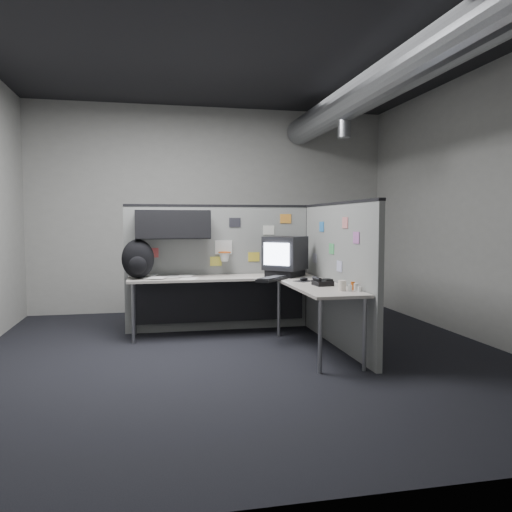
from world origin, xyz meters
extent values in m
cube|color=black|center=(0.00, 0.00, -0.01)|extent=(5.60, 5.60, 0.01)
cube|color=black|center=(0.00, 0.00, 3.21)|extent=(5.60, 5.60, 0.01)
cube|color=#9E9E99|center=(0.00, 2.80, 1.60)|extent=(5.60, 0.01, 3.20)
cube|color=#9E9E99|center=(0.00, -2.80, 1.60)|extent=(5.60, 0.01, 3.20)
cube|color=#9E9E99|center=(2.80, 0.00, 1.60)|extent=(0.01, 5.60, 3.20)
cylinder|color=slate|center=(1.40, 0.00, 2.85)|extent=(0.40, 5.49, 0.40)
cylinder|color=slate|center=(1.40, 0.80, 2.60)|extent=(0.16, 0.16, 0.30)
cube|color=gray|center=(-0.08, 1.30, 0.80)|extent=(2.43, 0.06, 1.60)
cube|color=black|center=(-0.08, 1.30, 1.61)|extent=(2.43, 0.07, 0.03)
cube|color=black|center=(1.10, 1.30, 0.80)|extent=(0.07, 0.07, 1.60)
cube|color=black|center=(-0.70, 1.10, 1.38)|extent=(0.90, 0.35, 0.35)
cube|color=black|center=(-0.70, 0.93, 1.38)|extent=(0.90, 0.02, 0.33)
cube|color=silver|center=(-0.05, 1.26, 1.08)|extent=(0.22, 0.02, 0.18)
torus|color=#D85914|center=(-0.05, 1.17, 1.02)|extent=(0.16, 0.16, 0.01)
cone|color=white|center=(-0.05, 1.17, 0.96)|extent=(0.14, 0.14, 0.11)
cube|color=#CC4C4C|center=(-0.95, 1.26, 1.02)|extent=(0.15, 0.01, 0.12)
cube|color=#26262D|center=(0.10, 1.26, 1.40)|extent=(0.15, 0.01, 0.12)
cube|color=gold|center=(0.35, 1.26, 0.95)|extent=(0.15, 0.01, 0.12)
cube|color=silver|center=(0.55, 1.26, 1.30)|extent=(0.15, 0.01, 0.12)
cube|color=orange|center=(0.78, 1.26, 1.45)|extent=(0.15, 0.01, 0.12)
cube|color=#E5D84C|center=(-0.15, 1.26, 0.90)|extent=(0.15, 0.01, 0.12)
cube|color=gray|center=(1.10, 0.22, 0.80)|extent=(0.06, 2.23, 1.60)
cube|color=black|center=(1.10, 0.22, 1.61)|extent=(0.07, 2.23, 0.03)
cube|color=#337FCC|center=(1.06, 0.65, 1.35)|extent=(0.01, 0.15, 0.12)
cube|color=#4CB266|center=(1.06, 0.30, 1.10)|extent=(0.01, 0.15, 0.12)
cube|color=#D87F7F|center=(1.06, -0.10, 1.40)|extent=(0.01, 0.15, 0.12)
cube|color=gray|center=(1.06, 0.90, 0.95)|extent=(0.01, 0.15, 0.12)
cube|color=#B266B2|center=(1.06, -0.40, 1.25)|extent=(0.01, 0.15, 0.12)
cube|color=silver|center=(1.06, 0.05, 0.92)|extent=(0.01, 0.15, 0.12)
cube|color=#B9B1A7|center=(-0.10, 0.98, 0.71)|extent=(2.30, 0.56, 0.03)
cube|color=#B9B1A7|center=(0.78, -0.07, 0.71)|extent=(0.56, 1.55, 0.03)
cube|color=black|center=(-0.10, 1.20, 0.40)|extent=(2.18, 0.02, 0.55)
cylinder|color=gray|center=(-1.18, 0.76, 0.35)|extent=(0.04, 0.04, 0.70)
cylinder|color=gray|center=(-1.18, 1.20, 0.35)|extent=(0.04, 0.04, 0.70)
cylinder|color=gray|center=(0.56, 0.76, 0.35)|extent=(0.04, 0.04, 0.70)
cylinder|color=gray|center=(0.56, -0.78, 0.35)|extent=(0.04, 0.04, 0.70)
cylinder|color=gray|center=(1.00, -0.78, 0.35)|extent=(0.04, 0.04, 0.70)
cube|color=black|center=(0.67, 0.87, 0.77)|extent=(0.55, 0.55, 0.08)
cube|color=black|center=(0.67, 0.87, 1.02)|extent=(0.61, 0.61, 0.41)
cube|color=silver|center=(0.51, 0.70, 1.02)|extent=(0.26, 0.24, 0.27)
cube|color=black|center=(0.40, 0.46, 0.74)|extent=(0.45, 0.47, 0.03)
cube|color=black|center=(0.40, 0.46, 0.77)|extent=(0.40, 0.42, 0.01)
cube|color=black|center=(0.74, 0.33, 0.73)|extent=(0.26, 0.25, 0.01)
ellipsoid|color=black|center=(0.74, 0.33, 0.75)|extent=(0.11, 0.08, 0.04)
cube|color=black|center=(0.83, -0.08, 0.76)|extent=(0.19, 0.21, 0.05)
cylinder|color=black|center=(0.76, -0.08, 0.80)|extent=(0.05, 0.18, 0.04)
cube|color=black|center=(0.88, -0.09, 0.79)|extent=(0.09, 0.11, 0.02)
cylinder|color=silver|center=(1.02, -0.53, 0.77)|extent=(0.06, 0.06, 0.07)
cylinder|color=silver|center=(0.94, -0.55, 0.76)|extent=(0.05, 0.05, 0.06)
cylinder|color=silver|center=(1.02, -0.61, 0.76)|extent=(0.05, 0.05, 0.05)
cylinder|color=#D85914|center=(1.01, -0.47, 0.77)|extent=(0.05, 0.05, 0.08)
cylinder|color=silver|center=(0.88, -0.51, 0.78)|extent=(0.08, 0.08, 0.10)
cube|color=white|center=(-0.53, 0.86, 0.73)|extent=(0.27, 0.32, 0.00)
cube|color=white|center=(-0.71, 1.06, 0.73)|extent=(0.26, 0.32, 0.00)
cube|color=white|center=(-0.96, 1.04, 0.74)|extent=(0.26, 0.32, 0.00)
cube|color=white|center=(-0.56, 1.06, 0.74)|extent=(0.27, 0.32, 0.00)
cube|color=white|center=(-0.89, 0.94, 0.74)|extent=(0.26, 0.32, 0.00)
cube|color=white|center=(-1.01, 1.17, 0.75)|extent=(0.27, 0.32, 0.00)
ellipsoid|color=black|center=(-1.12, 1.01, 0.96)|extent=(0.46, 0.39, 0.47)
ellipsoid|color=black|center=(-1.12, 0.85, 0.90)|extent=(0.24, 0.18, 0.21)
camera|label=1|loc=(-0.95, -5.11, 1.42)|focal=35.00mm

